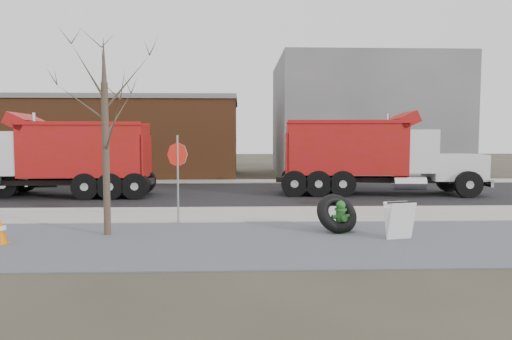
{
  "coord_description": "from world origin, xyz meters",
  "views": [
    {
      "loc": [
        0.3,
        -14.6,
        2.57
      ],
      "look_at": [
        0.88,
        2.06,
        1.4
      ],
      "focal_mm": 32.0,
      "sensor_mm": 36.0,
      "label": 1
    }
  ],
  "objects_px": {
    "truck_tire": "(337,214)",
    "dump_truck_red_b": "(61,155)",
    "fire_hydrant": "(341,218)",
    "sandwich_board": "(399,220)",
    "stop_sign": "(178,164)",
    "dump_truck_red_a": "(371,153)"
  },
  "relations": [
    {
      "from": "fire_hydrant",
      "to": "truck_tire",
      "type": "distance_m",
      "value": 0.16
    },
    {
      "from": "truck_tire",
      "to": "dump_truck_red_b",
      "type": "height_order",
      "value": "dump_truck_red_b"
    },
    {
      "from": "truck_tire",
      "to": "stop_sign",
      "type": "bearing_deg",
      "value": 163.75
    },
    {
      "from": "stop_sign",
      "to": "dump_truck_red_a",
      "type": "height_order",
      "value": "dump_truck_red_a"
    },
    {
      "from": "dump_truck_red_a",
      "to": "fire_hydrant",
      "type": "bearing_deg",
      "value": -106.29
    },
    {
      "from": "dump_truck_red_b",
      "to": "stop_sign",
      "type": "bearing_deg",
      "value": 129.83
    },
    {
      "from": "fire_hydrant",
      "to": "truck_tire",
      "type": "xyz_separation_m",
      "value": [
        -0.09,
        0.09,
        0.11
      ]
    },
    {
      "from": "truck_tire",
      "to": "sandwich_board",
      "type": "height_order",
      "value": "truck_tire"
    },
    {
      "from": "truck_tire",
      "to": "stop_sign",
      "type": "relative_size",
      "value": 0.53
    },
    {
      "from": "fire_hydrant",
      "to": "sandwich_board",
      "type": "distance_m",
      "value": 1.57
    },
    {
      "from": "truck_tire",
      "to": "dump_truck_red_a",
      "type": "xyz_separation_m",
      "value": [
        3.3,
        8.29,
        1.36
      ]
    },
    {
      "from": "sandwich_board",
      "to": "dump_truck_red_b",
      "type": "relative_size",
      "value": 0.11
    },
    {
      "from": "fire_hydrant",
      "to": "truck_tire",
      "type": "bearing_deg",
      "value": 118.73
    },
    {
      "from": "fire_hydrant",
      "to": "stop_sign",
      "type": "distance_m",
      "value": 4.97
    },
    {
      "from": "stop_sign",
      "to": "dump_truck_red_b",
      "type": "relative_size",
      "value": 0.31
    },
    {
      "from": "sandwich_board",
      "to": "stop_sign",
      "type": "bearing_deg",
      "value": 145.92
    },
    {
      "from": "truck_tire",
      "to": "dump_truck_red_b",
      "type": "bearing_deg",
      "value": 143.21
    },
    {
      "from": "fire_hydrant",
      "to": "truck_tire",
      "type": "height_order",
      "value": "truck_tire"
    },
    {
      "from": "truck_tire",
      "to": "sandwich_board",
      "type": "bearing_deg",
      "value": -35.35
    },
    {
      "from": "stop_sign",
      "to": "fire_hydrant",
      "type": "bearing_deg",
      "value": -38.44
    },
    {
      "from": "fire_hydrant",
      "to": "stop_sign",
      "type": "bearing_deg",
      "value": 148.21
    },
    {
      "from": "fire_hydrant",
      "to": "dump_truck_red_b",
      "type": "distance_m",
      "value": 13.13
    }
  ]
}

